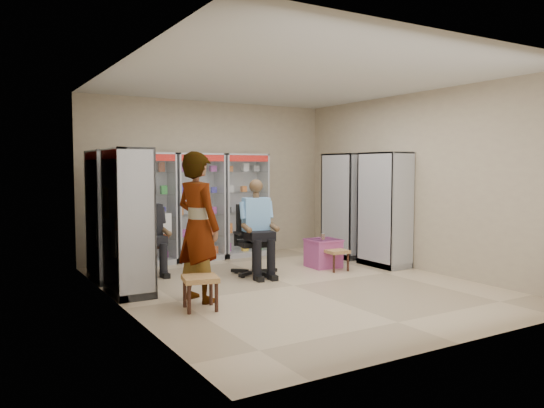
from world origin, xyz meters
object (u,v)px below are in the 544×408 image
cabinet_left_near (128,222)px  office_chair (254,240)px  woven_stool_b (200,293)px  cabinet_right_far (345,206)px  cabinet_back_left (149,209)px  pink_trunk (323,253)px  cabinet_back_right (243,205)px  standing_man (198,227)px  cabinet_right_near (385,209)px  cabinet_left_far (108,215)px  cabinet_back_mid (198,207)px  woven_stool_a (336,260)px  wooden_chair (148,245)px  seated_shopkeeper (256,230)px

cabinet_left_near → office_chair: bearing=98.5°
woven_stool_b → cabinet_right_far: bearing=28.3°
cabinet_back_left → pink_trunk: (2.54, -1.78, -0.75)m
woven_stool_b → cabinet_back_right: bearing=54.7°
standing_man → cabinet_right_near: bearing=-98.2°
cabinet_right_far → cabinet_left_far: size_ratio=1.00×
cabinet_back_right → cabinet_left_near: size_ratio=1.00×
cabinet_back_mid → woven_stool_b: (-1.35, -3.24, -0.79)m
cabinet_right_far → woven_stool_a: cabinet_right_far is taller
cabinet_left_near → cabinet_left_far: bearing=180.0°
cabinet_back_right → office_chair: cabinet_back_right is taller
cabinet_back_mid → cabinet_left_near: size_ratio=1.00×
woven_stool_b → wooden_chair: bearing=86.6°
wooden_chair → cabinet_left_far: bearing=-163.6°
cabinet_back_left → woven_stool_a: cabinet_back_left is taller
cabinet_left_far → pink_trunk: size_ratio=3.92×
cabinet_back_right → cabinet_left_far: 2.98m
cabinet_right_near → woven_stool_b: size_ratio=4.84×
cabinet_left_near → standing_man: bearing=40.5°
cabinet_left_far → cabinet_back_mid: bearing=116.3°
wooden_chair → cabinet_back_left: bearing=71.1°
wooden_chair → cabinet_back_mid: bearing=31.3°
cabinet_back_mid → cabinet_back_right: 0.95m
cabinet_back_right → seated_shopkeeper: size_ratio=1.38×
woven_stool_b → cabinet_back_left: bearing=83.0°
cabinet_left_far → woven_stool_a: size_ratio=5.67×
cabinet_left_far → office_chair: size_ratio=1.76×
wooden_chair → standing_man: (0.00, -2.10, 0.50)m
cabinet_right_far → pink_trunk: size_ratio=3.92×
woven_stool_b → standing_man: size_ratio=0.21×
woven_stool_a → cabinet_right_near: bearing=-5.3°
cabinet_right_near → cabinet_left_near: bearing=87.4°
office_chair → cabinet_left_near: bearing=-162.1°
wooden_chair → woven_stool_a: size_ratio=2.67×
pink_trunk → cabinet_left_far: bearing=166.3°
cabinet_left_near → standing_man: 1.05m
cabinet_left_near → woven_stool_b: size_ratio=4.84×
woven_stool_a → cabinet_left_far: bearing=160.8°
cabinet_right_near → cabinet_left_far: 4.65m
cabinet_left_far → office_chair: 2.31m
cabinet_back_mid → cabinet_back_right: same height
cabinet_right_far → cabinet_left_near: same height
cabinet_back_left → seated_shopkeeper: cabinet_back_left is taller
seated_shopkeeper → woven_stool_a: bearing=-6.2°
cabinet_right_near → cabinet_left_far: same height
office_chair → woven_stool_b: (-1.60, -1.53, -0.36)m
cabinet_back_right → cabinet_left_far: same height
cabinet_right_far → pink_trunk: (-0.99, -0.65, -0.75)m
cabinet_right_far → cabinet_left_far: same height
cabinet_back_left → standing_man: 2.84m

